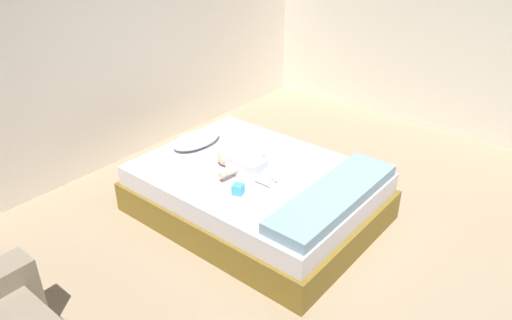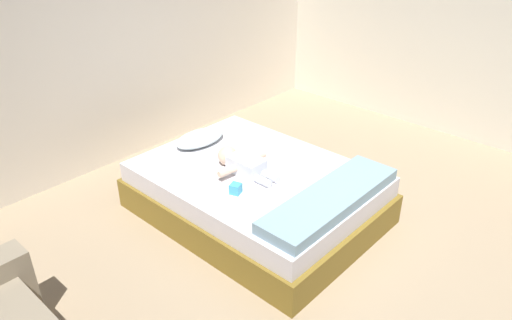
% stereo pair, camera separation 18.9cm
% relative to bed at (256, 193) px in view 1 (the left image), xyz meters
% --- Properties ---
extents(ground_plane, '(8.00, 8.00, 0.00)m').
position_rel_bed_xyz_m(ground_plane, '(-0.14, -1.16, -0.22)').
color(ground_plane, tan).
extents(wall_behind_bed, '(8.00, 0.12, 2.56)m').
position_rel_bed_xyz_m(wall_behind_bed, '(-0.14, 1.84, 1.06)').
color(wall_behind_bed, silver).
rests_on(wall_behind_bed, ground_plane).
extents(bed, '(1.50, 2.03, 0.45)m').
position_rel_bed_xyz_m(bed, '(0.00, 0.00, 0.00)').
color(bed, brown).
rests_on(bed, ground_plane).
extents(pillow, '(0.53, 0.31, 0.10)m').
position_rel_bed_xyz_m(pillow, '(0.03, 0.75, 0.28)').
color(pillow, silver).
rests_on(pillow, bed).
extents(baby, '(0.54, 0.62, 0.17)m').
position_rel_bed_xyz_m(baby, '(-0.09, 0.08, 0.30)').
color(baby, white).
rests_on(baby, bed).
extents(toothbrush, '(0.06, 0.12, 0.02)m').
position_rel_bed_xyz_m(toothbrush, '(0.11, 0.17, 0.24)').
color(toothbrush, blue).
rests_on(toothbrush, bed).
extents(blanket, '(1.35, 0.38, 0.09)m').
position_rel_bed_xyz_m(blanket, '(0.00, -0.77, 0.28)').
color(blanket, '#81A1B3').
rests_on(blanket, bed).
extents(toy_block, '(0.10, 0.10, 0.08)m').
position_rel_bed_xyz_m(toy_block, '(-0.38, -0.13, 0.27)').
color(toy_block, '#44B0DF').
rests_on(toy_block, bed).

